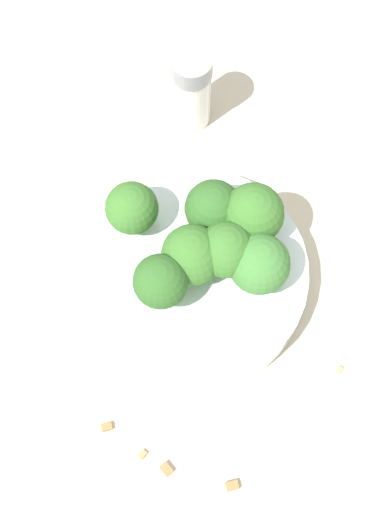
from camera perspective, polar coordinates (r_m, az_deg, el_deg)
The scene contains 15 objects.
ground_plane at distance 0.58m, azimuth 0.00°, elevation -2.21°, with size 3.00×3.00×0.00m, color beige.
bowl at distance 0.57m, azimuth 0.00°, elevation -1.66°, with size 0.18×0.18×0.03m, color silver.
broccoli_floret_0 at distance 0.52m, azimuth 0.14°, elevation -0.25°, with size 0.05×0.05×0.05m.
broccoli_floret_1 at distance 0.51m, azimuth -2.52°, elevation -2.10°, with size 0.04×0.04×0.05m.
broccoli_floret_2 at distance 0.53m, azimuth 5.42°, elevation -0.50°, with size 0.05×0.05×0.05m.
broccoli_floret_3 at distance 0.54m, azimuth 4.89°, elevation 3.31°, with size 0.05×0.05×0.05m.
broccoli_floret_4 at distance 0.53m, azimuth 2.74°, elevation 0.42°, with size 0.04×0.04×0.05m.
broccoli_floret_5 at distance 0.55m, azimuth -4.83°, elevation 3.80°, with size 0.04×0.04×0.05m.
broccoli_floret_6 at distance 0.54m, azimuth 1.71°, elevation 3.79°, with size 0.04×0.04×0.05m.
pepper_shaker at distance 0.62m, azimuth -0.05°, elevation 13.12°, with size 0.03×0.03×0.08m.
almond_crumb_0 at distance 0.54m, azimuth 3.25°, elevation -17.85°, with size 0.01×0.01×0.01m, color olive.
almond_crumb_1 at distance 0.57m, azimuth 11.76°, elevation -8.89°, with size 0.01×0.00×0.01m, color tan.
almond_crumb_2 at distance 0.55m, azimuth -6.86°, elevation -13.38°, with size 0.01×0.01×0.01m, color olive.
almond_crumb_3 at distance 0.54m, azimuth -2.09°, elevation -16.65°, with size 0.01×0.01×0.01m, color olive.
almond_crumb_4 at distance 0.55m, azimuth -4.00°, elevation -15.54°, with size 0.01×0.00×0.01m, color #AD7F4C.
Camera 1 is at (0.20, 0.03, 0.55)m, focal length 50.00 mm.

